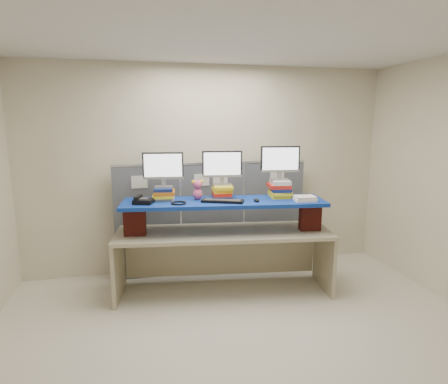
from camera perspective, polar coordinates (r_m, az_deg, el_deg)
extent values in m
cube|color=beige|center=(3.26, 4.27, -1.02)|extent=(5.00, 4.00, 2.80)
cube|color=beige|center=(3.80, 3.95, -22.11)|extent=(5.00, 4.00, 0.01)
cube|color=silver|center=(3.27, 4.64, 23.69)|extent=(5.00, 4.00, 0.01)
cube|color=#484D56|center=(5.00, -11.55, -4.64)|extent=(0.85, 0.05, 1.50)
cube|color=#484D56|center=(5.09, -1.73, -4.15)|extent=(0.85, 0.05, 1.50)
cube|color=#484D56|center=(5.32, 7.48, -3.58)|extent=(0.85, 0.05, 1.50)
cube|color=silver|center=(4.95, -1.78, 4.43)|extent=(2.60, 0.06, 0.03)
cube|color=silver|center=(4.86, -12.77, 1.49)|extent=(0.20, 0.00, 0.16)
cube|color=silver|center=(4.92, -3.42, 1.86)|extent=(0.20, 0.00, 0.16)
cube|color=silver|center=(4.97, -0.57, 1.96)|extent=(0.20, 0.00, 0.16)
cube|color=silver|center=(5.19, 8.09, 2.25)|extent=(0.20, 0.00, 0.16)
cube|color=tan|center=(4.47, 0.00, -6.24)|extent=(2.62, 1.06, 0.04)
cube|color=tan|center=(4.66, -15.80, -11.01)|extent=(0.13, 0.69, 0.73)
cube|color=tan|center=(4.88, 15.02, -9.95)|extent=(0.13, 0.69, 0.73)
cube|color=maroon|center=(4.40, -13.43, -4.32)|extent=(0.26, 0.16, 0.33)
cube|color=maroon|center=(4.59, 12.98, -3.66)|extent=(0.26, 0.16, 0.33)
cube|color=navy|center=(4.38, 0.00, -1.56)|extent=(2.41, 0.88, 0.04)
cube|color=silver|center=(4.49, -9.10, -0.91)|extent=(0.27, 0.29, 0.03)
cube|color=yellow|center=(4.47, -9.28, -0.53)|extent=(0.27, 0.32, 0.03)
cube|color=#CB6613|center=(4.45, -9.02, -0.05)|extent=(0.26, 0.30, 0.04)
cube|color=navy|center=(4.46, -9.20, 0.48)|extent=(0.24, 0.30, 0.04)
cube|color=navy|center=(4.48, -0.27, -0.75)|extent=(0.29, 0.34, 0.04)
cube|color=red|center=(4.48, -0.37, -0.21)|extent=(0.24, 0.31, 0.04)
cube|color=yellow|center=(4.48, -0.34, 0.32)|extent=(0.23, 0.28, 0.04)
cube|color=yellow|center=(4.46, -0.15, 0.81)|extent=(0.26, 0.31, 0.04)
cube|color=yellow|center=(4.61, 8.45, -0.53)|extent=(0.25, 0.29, 0.04)
cube|color=yellow|center=(4.60, 8.55, -0.08)|extent=(0.28, 0.31, 0.04)
cube|color=navy|center=(4.59, 8.56, 0.41)|extent=(0.27, 0.33, 0.04)
cube|color=red|center=(4.59, 8.36, 0.94)|extent=(0.28, 0.31, 0.04)
cube|color=silver|center=(4.58, 8.57, 1.51)|extent=(0.25, 0.30, 0.05)
cube|color=#9E9DA2|center=(4.45, -9.17, 0.81)|extent=(0.22, 0.16, 0.01)
cube|color=#9E9DA2|center=(4.44, -9.19, 1.44)|extent=(0.05, 0.04, 0.09)
cube|color=black|center=(4.42, -9.27, 3.98)|extent=(0.47, 0.09, 0.31)
cube|color=white|center=(4.40, -9.25, 3.95)|extent=(0.43, 0.06, 0.27)
cube|color=#9E9DA2|center=(4.46, -0.28, 1.12)|extent=(0.22, 0.16, 0.01)
cube|color=#9E9DA2|center=(4.45, -0.28, 1.75)|extent=(0.05, 0.04, 0.09)
cube|color=black|center=(4.42, -0.28, 4.29)|extent=(0.47, 0.09, 0.31)
cube|color=white|center=(4.41, -0.23, 4.26)|extent=(0.43, 0.06, 0.27)
cube|color=#9E9DA2|center=(4.57, 8.47, 1.89)|extent=(0.22, 0.16, 0.01)
cube|color=#9E9DA2|center=(4.56, 8.48, 2.51)|extent=(0.05, 0.04, 0.09)
cube|color=black|center=(4.54, 8.55, 4.98)|extent=(0.47, 0.09, 0.31)
cube|color=white|center=(4.52, 8.65, 4.96)|extent=(0.43, 0.06, 0.27)
cube|color=black|center=(4.28, -0.21, -1.38)|extent=(0.50, 0.33, 0.03)
cube|color=#303033|center=(4.28, -0.21, -1.18)|extent=(0.42, 0.26, 0.00)
ellipsoid|color=black|center=(4.32, 4.98, -1.24)|extent=(0.08, 0.12, 0.03)
cube|color=black|center=(4.31, -12.15, -1.38)|extent=(0.26, 0.24, 0.05)
cube|color=#303033|center=(4.30, -12.16, -0.99)|extent=(0.13, 0.13, 0.01)
cube|color=black|center=(4.32, -12.96, -0.79)|extent=(0.10, 0.19, 0.04)
torus|color=black|center=(4.22, -6.92, -1.67)|extent=(0.18, 0.18, 0.02)
ellipsoid|color=#DD5480|center=(4.41, -4.03, -0.34)|extent=(0.11, 0.10, 0.13)
sphere|color=#DD5480|center=(4.39, -4.05, 1.17)|extent=(0.10, 0.10, 0.10)
sphere|color=yellow|center=(4.38, -4.66, 1.55)|extent=(0.05, 0.05, 0.05)
sphere|color=yellow|center=(4.39, -3.45, 1.59)|extent=(0.05, 0.05, 0.05)
cube|color=white|center=(4.45, 12.22, -1.15)|extent=(0.25, 0.21, 0.03)
cube|color=white|center=(4.44, 12.24, -0.78)|extent=(0.24, 0.20, 0.03)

